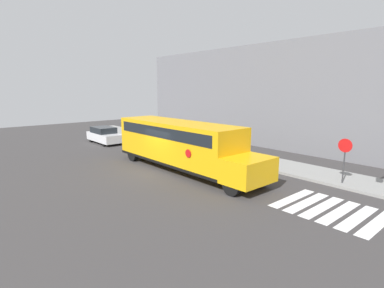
{
  "coord_description": "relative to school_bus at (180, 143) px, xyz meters",
  "views": [
    {
      "loc": [
        14.7,
        -10.05,
        4.96
      ],
      "look_at": [
        1.12,
        1.74,
        1.62
      ],
      "focal_mm": 28.0,
      "sensor_mm": 36.0,
      "label": 1
    }
  ],
  "objects": [
    {
      "name": "ground_plane",
      "position": [
        -0.62,
        -1.24,
        -1.71
      ],
      "size": [
        60.0,
        60.0,
        0.0
      ],
      "primitive_type": "plane",
      "color": "#3A3838"
    },
    {
      "name": "sidewalk_strip",
      "position": [
        -0.62,
        5.26,
        -1.63
      ],
      "size": [
        44.0,
        3.0,
        0.15
      ],
      "color": "gray",
      "rests_on": "ground"
    },
    {
      "name": "building_backdrop",
      "position": [
        -0.62,
        11.76,
        2.61
      ],
      "size": [
        32.0,
        4.0,
        8.64
      ],
      "color": "slate",
      "rests_on": "ground"
    },
    {
      "name": "crosswalk_stripes",
      "position": [
        9.01,
        0.76,
        -1.7
      ],
      "size": [
        4.0,
        3.2,
        0.01
      ],
      "color": "white",
      "rests_on": "ground"
    },
    {
      "name": "school_bus",
      "position": [
        0.0,
        0.0,
        0.0
      ],
      "size": [
        11.29,
        2.57,
        2.95
      ],
      "color": "#EAA80F",
      "rests_on": "ground"
    },
    {
      "name": "parked_car",
      "position": [
        -11.77,
        0.48,
        -0.97
      ],
      "size": [
        4.26,
        1.74,
        1.48
      ],
      "color": "silver",
      "rests_on": "ground"
    },
    {
      "name": "stop_sign",
      "position": [
        7.96,
        4.31,
        -0.06
      ],
      "size": [
        0.7,
        0.1,
        2.48
      ],
      "color": "#38383A",
      "rests_on": "ground"
    }
  ]
}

